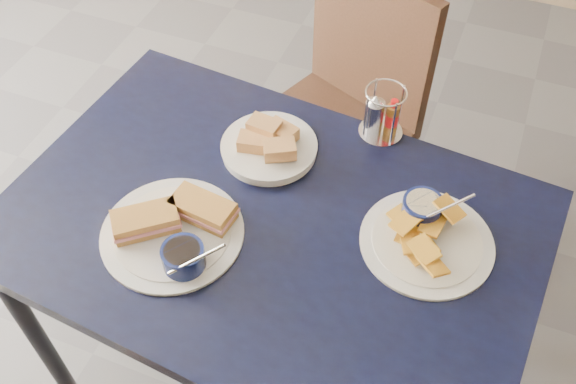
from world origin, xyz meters
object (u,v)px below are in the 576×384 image
(sandwich_plate, at_px, (175,229))
(bread_basket, at_px, (269,145))
(chair_far, at_px, (337,96))
(plantain_plate, at_px, (425,231))
(dining_table, at_px, (270,239))
(condiment_caddy, at_px, (381,115))

(sandwich_plate, bearing_deg, bread_basket, 73.37)
(chair_far, height_order, plantain_plate, chair_far)
(dining_table, relative_size, plantain_plate, 4.30)
(dining_table, height_order, condiment_caddy, condiment_caddy)
(sandwich_plate, xyz_separation_m, bread_basket, (0.09, 0.31, -0.00))
(dining_table, relative_size, condiment_caddy, 9.17)
(dining_table, distance_m, sandwich_plate, 0.22)
(bread_basket, bearing_deg, condiment_caddy, 35.63)
(dining_table, height_order, plantain_plate, plantain_plate)
(chair_far, xyz_separation_m, bread_basket, (-0.02, -0.50, 0.25))
(sandwich_plate, bearing_deg, condiment_caddy, 55.83)
(dining_table, xyz_separation_m, chair_far, (-0.06, 0.70, -0.16))
(plantain_plate, relative_size, bread_basket, 1.26)
(dining_table, height_order, chair_far, chair_far)
(dining_table, xyz_separation_m, sandwich_plate, (-0.17, -0.11, 0.09))
(plantain_plate, distance_m, condiment_caddy, 0.33)
(dining_table, distance_m, bread_basket, 0.23)
(bread_basket, bearing_deg, chair_far, 87.67)
(condiment_caddy, bearing_deg, sandwich_plate, -124.17)
(chair_far, distance_m, sandwich_plate, 0.85)
(chair_far, distance_m, bread_basket, 0.55)
(sandwich_plate, relative_size, condiment_caddy, 2.36)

